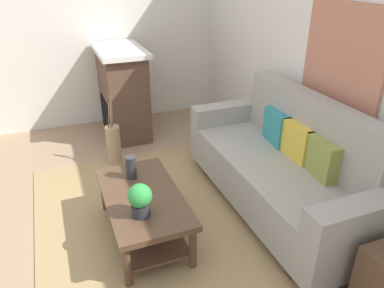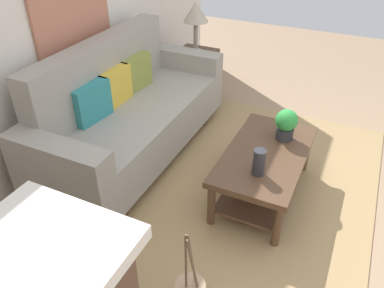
% 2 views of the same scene
% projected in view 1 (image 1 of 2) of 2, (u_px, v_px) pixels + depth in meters
% --- Properties ---
extents(ground_plane, '(9.42, 9.42, 0.00)m').
position_uv_depth(ground_plane, '(99.00, 247.00, 3.05)').
color(ground_plane, '#9E7F60').
extents(wall_back, '(5.42, 0.10, 2.70)m').
position_uv_depth(wall_back, '(343.00, 61.00, 3.17)').
color(wall_back, silver).
rests_on(wall_back, ground_plane).
extents(wall_left, '(0.10, 5.19, 2.70)m').
position_uv_depth(wall_left, '(100.00, 25.00, 4.93)').
color(wall_left, silver).
rests_on(wall_left, ground_plane).
extents(area_rug, '(2.94, 1.99, 0.01)m').
position_uv_depth(area_rug, '(157.00, 232.00, 3.21)').
color(area_rug, '#A38456').
rests_on(area_rug, ground_plane).
extents(couch, '(2.16, 0.84, 1.08)m').
position_uv_depth(couch, '(282.00, 168.00, 3.36)').
color(couch, gray).
rests_on(couch, ground_plane).
extents(throw_pillow_teal, '(0.37, 0.16, 0.32)m').
position_uv_depth(throw_pillow_teal, '(277.00, 127.00, 3.57)').
color(throw_pillow_teal, teal).
rests_on(throw_pillow_teal, couch).
extents(throw_pillow_mustard, '(0.36, 0.13, 0.32)m').
position_uv_depth(throw_pillow_mustard, '(297.00, 141.00, 3.29)').
color(throw_pillow_mustard, gold).
rests_on(throw_pillow_mustard, couch).
extents(throw_pillow_olive, '(0.37, 0.16, 0.32)m').
position_uv_depth(throw_pillow_olive, '(322.00, 158.00, 3.01)').
color(throw_pillow_olive, olive).
rests_on(throw_pillow_olive, couch).
extents(coffee_table, '(1.10, 0.60, 0.43)m').
position_uv_depth(coffee_table, '(143.00, 206.00, 3.04)').
color(coffee_table, '#513826').
rests_on(coffee_table, ground_plane).
extents(tabletop_vase, '(0.09, 0.09, 0.20)m').
position_uv_depth(tabletop_vase, '(131.00, 167.00, 3.17)').
color(tabletop_vase, '#2D2D33').
rests_on(tabletop_vase, coffee_table).
extents(potted_plant_tabletop, '(0.18, 0.18, 0.26)m').
position_uv_depth(potted_plant_tabletop, '(140.00, 199.00, 2.68)').
color(potted_plant_tabletop, '#2D2D33').
rests_on(potted_plant_tabletop, coffee_table).
extents(fireplace, '(1.02, 0.58, 1.16)m').
position_uv_depth(fireplace, '(123.00, 92.00, 4.81)').
color(fireplace, brown).
rests_on(fireplace, ground_plane).
extents(floor_vase, '(0.16, 0.16, 0.47)m').
position_uv_depth(floor_vase, '(114.00, 145.00, 4.21)').
color(floor_vase, tan).
rests_on(floor_vase, ground_plane).
extents(floor_vase_branch_a, '(0.05, 0.04, 0.36)m').
position_uv_depth(floor_vase_branch_a, '(111.00, 112.00, 4.01)').
color(floor_vase_branch_a, brown).
rests_on(floor_vase_branch_a, floor_vase).
extents(floor_vase_branch_b, '(0.03, 0.02, 0.36)m').
position_uv_depth(floor_vase_branch_b, '(112.00, 111.00, 4.04)').
color(floor_vase_branch_b, brown).
rests_on(floor_vase_branch_b, floor_vase).
extents(floor_vase_branch_c, '(0.05, 0.05, 0.36)m').
position_uv_depth(floor_vase_branch_c, '(108.00, 112.00, 4.02)').
color(floor_vase_branch_c, brown).
rests_on(floor_vase_branch_c, floor_vase).
extents(framed_painting, '(0.92, 0.03, 0.85)m').
position_uv_depth(framed_painting, '(343.00, 55.00, 3.07)').
color(framed_painting, '#B77056').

